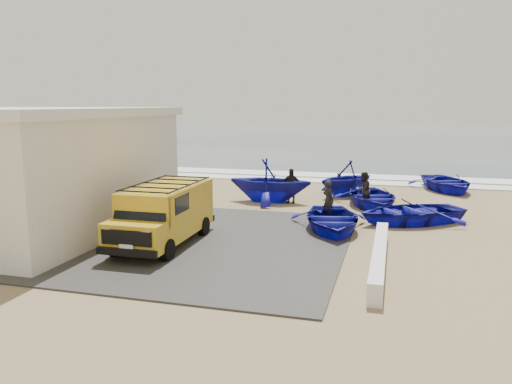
# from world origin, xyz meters

# --- Properties ---
(ground) EXTENTS (160.00, 160.00, 0.00)m
(ground) POSITION_xyz_m (0.00, 0.00, 0.00)
(ground) COLOR #8E7752
(slab) EXTENTS (12.00, 10.00, 0.05)m
(slab) POSITION_xyz_m (-2.00, -2.00, 0.03)
(slab) COLOR #373533
(slab) RESTS_ON ground
(ocean) EXTENTS (180.00, 88.00, 0.01)m
(ocean) POSITION_xyz_m (0.00, 56.00, 0.00)
(ocean) COLOR #385166
(ocean) RESTS_ON ground
(surf_line) EXTENTS (180.00, 1.60, 0.06)m
(surf_line) POSITION_xyz_m (0.00, 12.00, 0.03)
(surf_line) COLOR white
(surf_line) RESTS_ON ground
(surf_wash) EXTENTS (180.00, 2.20, 0.04)m
(surf_wash) POSITION_xyz_m (0.00, 14.50, 0.02)
(surf_wash) COLOR white
(surf_wash) RESTS_ON ground
(building) EXTENTS (8.40, 9.40, 4.30)m
(building) POSITION_xyz_m (-7.50, -2.00, 2.16)
(building) COLOR white
(building) RESTS_ON ground
(parapet) EXTENTS (0.35, 6.00, 0.55)m
(parapet) POSITION_xyz_m (5.00, -3.00, 0.28)
(parapet) COLOR silver
(parapet) RESTS_ON ground
(van) EXTENTS (1.90, 4.59, 1.96)m
(van) POSITION_xyz_m (-1.68, -2.57, 1.05)
(van) COLOR gold
(van) RESTS_ON ground
(boat_near_left) EXTENTS (3.60, 4.46, 0.82)m
(boat_near_left) POSITION_xyz_m (3.22, 0.62, 0.41)
(boat_near_left) COLOR #13159B
(boat_near_left) RESTS_ON ground
(boat_near_right) EXTENTS (5.07, 4.67, 0.86)m
(boat_near_right) POSITION_xyz_m (5.93, 2.58, 0.43)
(boat_near_right) COLOR #13159B
(boat_near_right) RESTS_ON ground
(boat_mid_left) EXTENTS (3.83, 3.32, 1.99)m
(boat_mid_left) POSITION_xyz_m (-0.16, 5.18, 0.99)
(boat_mid_left) COLOR #13159B
(boat_mid_left) RESTS_ON ground
(boat_mid_right) EXTENTS (3.92, 4.73, 0.85)m
(boat_mid_right) POSITION_xyz_m (4.39, 5.32, 0.42)
(boat_mid_right) COLOR #13159B
(boat_mid_right) RESTS_ON ground
(boat_far_left) EXTENTS (4.26, 4.32, 1.72)m
(boat_far_left) POSITION_xyz_m (3.06, 7.76, 0.86)
(boat_far_left) COLOR #13159B
(boat_far_left) RESTS_ON ground
(boat_far_right) EXTENTS (4.22, 5.00, 0.88)m
(boat_far_right) POSITION_xyz_m (7.91, 10.51, 0.44)
(boat_far_right) COLOR #13159B
(boat_far_right) RESTS_ON ground
(fisherman_front) EXTENTS (0.65, 0.63, 1.51)m
(fisherman_front) POSITION_xyz_m (2.87, 2.45, 0.75)
(fisherman_front) COLOR black
(fisherman_front) RESTS_ON ground
(fisherman_middle) EXTENTS (0.91, 0.96, 1.57)m
(fisherman_middle) POSITION_xyz_m (4.05, 4.91, 0.78)
(fisherman_middle) COLOR black
(fisherman_middle) RESTS_ON ground
(fisherman_back) EXTENTS (0.96, 0.50, 1.57)m
(fisherman_back) POSITION_xyz_m (0.81, 5.23, 0.78)
(fisherman_back) COLOR black
(fisherman_back) RESTS_ON ground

